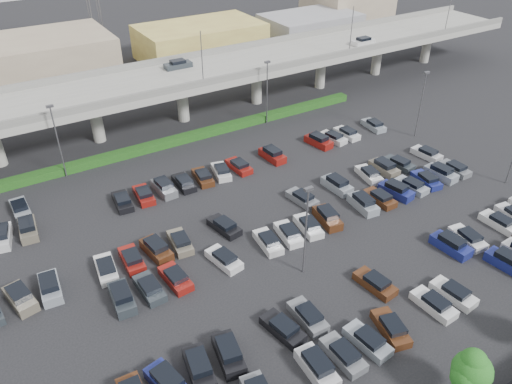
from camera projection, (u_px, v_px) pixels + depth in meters
The scene contains 7 objects.
ground at pixel (262, 231), 57.04m from camera, with size 280.00×280.00×0.00m, color black.
overpass at pixel (149, 86), 75.96m from camera, with size 150.00×13.00×15.80m.
hedge at pixel (173, 141), 74.58m from camera, with size 66.00×1.60×1.10m, color #103910.
tree_row at pixel (462, 379), 36.49m from camera, with size 65.07×3.66×5.94m.
parked_cars at pixel (278, 247), 53.72m from camera, with size 63.07×41.67×1.67m.
light_poles at pixel (219, 187), 53.25m from camera, with size 66.90×48.38×10.30m.
distant_buildings at pixel (155, 45), 104.53m from camera, with size 138.00×24.00×9.00m.
Camera 1 is at (-24.25, -38.28, 34.94)m, focal length 35.00 mm.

